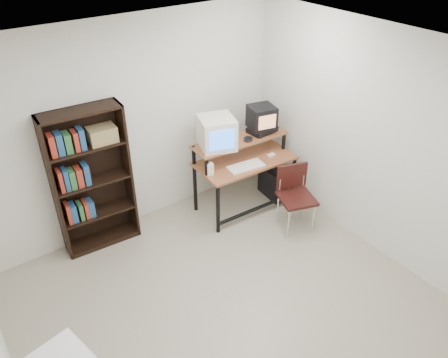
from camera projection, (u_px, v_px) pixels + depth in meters
floor at (232, 311)px, 4.52m from camera, size 4.00×4.00×0.01m
ceiling at (236, 64)px, 3.11m from camera, size 4.00×4.00×0.01m
back_wall at (132, 128)px, 5.18m from camera, size 4.00×0.01×2.60m
right_wall at (378, 146)px, 4.80m from camera, size 0.01×4.00×2.60m
computer_desk at (244, 161)px, 5.71m from camera, size 1.32×0.71×0.98m
crt_monitor at (217, 133)px, 5.37m from camera, size 0.53×0.53×0.40m
vcr at (262, 130)px, 5.79m from camera, size 0.39×0.30×0.08m
crt_tv at (262, 117)px, 5.67m from camera, size 0.38×0.38×0.30m
cd_spindle at (248, 140)px, 5.58m from camera, size 0.13×0.13×0.05m
keyboard at (246, 167)px, 5.52m from camera, size 0.50×0.28×0.03m
mousepad at (272, 157)px, 5.75m from camera, size 0.24×0.21×0.01m
mouse at (271, 155)px, 5.76m from camera, size 0.10×0.06×0.03m
desk_speaker at (210, 169)px, 5.34m from camera, size 0.10×0.09×0.17m
pc_tower at (273, 183)px, 6.17m from camera, size 0.24×0.47×0.42m
school_chair at (295, 191)px, 5.46m from camera, size 0.53×0.53×0.83m
bookshelf at (91, 179)px, 4.98m from camera, size 0.90×0.35×1.76m
wall_outlet at (296, 177)px, 6.12m from camera, size 0.02×0.08×0.12m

